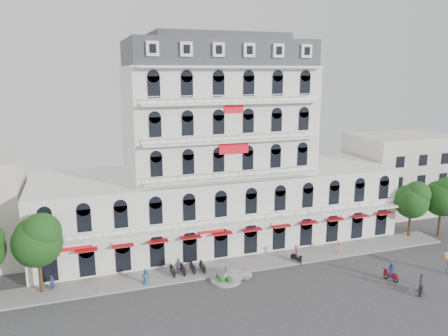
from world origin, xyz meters
TOP-DOWN VIEW (x-y plane):
  - ground at (0.00, 0.00)m, footprint 120.00×120.00m
  - sidewalk at (0.00, 9.00)m, footprint 53.00×4.00m
  - main_building at (0.00, 18.00)m, footprint 45.00×15.00m
  - flank_building_east at (30.00, 20.00)m, footprint 14.00×10.00m
  - traffic_island at (-3.00, 6.00)m, footprint 3.20×3.20m
  - parked_scooter_row at (-6.35, 8.80)m, footprint 4.40×1.80m
  - tree_west_inner at (-20.95, 9.48)m, footprint 4.76×4.76m
  - tree_east_inner at (24.05, 9.98)m, footprint 4.40×4.37m
  - tree_east_outer at (28.05, 8.98)m, footprint 4.65×4.65m
  - parked_car at (-1.96, 6.17)m, footprint 3.86×1.77m
  - rider_east at (13.38, 0.50)m, footprint 0.86×1.63m
  - rider_northeast at (14.20, -2.79)m, footprint 1.33×1.29m
  - rider_center at (6.09, 7.64)m, footprint 0.92×1.66m
  - pedestrian_left at (-11.02, 7.71)m, footprint 0.91×0.61m
  - pedestrian_mid at (-7.31, 9.07)m, footprint 1.13×0.57m
  - pedestrian_right at (12.08, 8.06)m, footprint 1.15×0.84m
  - pedestrian_far at (-20.00, 9.50)m, footprint 0.73×0.71m

SIDE VIEW (x-z plane):
  - ground at x=0.00m, z-range 0.00..0.00m
  - parked_scooter_row at x=-6.35m, z-range -0.55..0.55m
  - sidewalk at x=0.00m, z-range 0.00..0.16m
  - traffic_island at x=-3.00m, z-range -0.54..1.06m
  - parked_car at x=-1.96m, z-range 0.00..1.28m
  - pedestrian_right at x=12.08m, z-range 0.00..1.60m
  - pedestrian_far at x=-20.00m, z-range 0.00..1.68m
  - pedestrian_left at x=-11.02m, z-range 0.00..1.80m
  - pedestrian_mid at x=-7.31m, z-range 0.00..1.86m
  - rider_east at x=13.38m, z-range -0.02..2.04m
  - rider_northeast at x=14.20m, z-range -0.01..2.20m
  - rider_center at x=6.09m, z-range 0.06..2.21m
  - tree_east_inner at x=24.05m, z-range 1.43..9.00m
  - tree_east_outer at x=28.05m, z-range 1.52..9.58m
  - tree_west_inner at x=-20.95m, z-range 1.56..9.81m
  - flank_building_east at x=30.00m, z-range 0.00..12.00m
  - main_building at x=0.00m, z-range -2.94..22.86m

